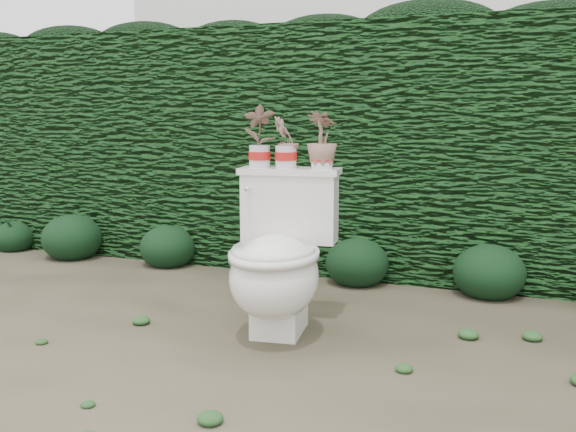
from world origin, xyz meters
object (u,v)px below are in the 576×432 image
at_px(toilet, 278,261).
at_px(potted_plant_right, 322,142).
at_px(potted_plant_left, 259,138).
at_px(potted_plant_center, 286,144).

height_order(toilet, potted_plant_right, potted_plant_right).
relative_size(potted_plant_left, potted_plant_center, 1.24).
xyz_separation_m(potted_plant_center, potted_plant_right, (0.18, 0.03, 0.01)).
distance_m(toilet, potted_plant_right, 0.62).
bearing_deg(potted_plant_right, potted_plant_center, 22.39).
relative_size(potted_plant_center, potted_plant_right, 0.91).
distance_m(potted_plant_center, potted_plant_right, 0.18).
distance_m(toilet, potted_plant_center, 0.59).
relative_size(toilet, potted_plant_right, 2.94).
distance_m(toilet, potted_plant_left, 0.64).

